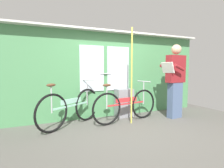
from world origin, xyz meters
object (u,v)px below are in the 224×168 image
(bicycle_leaning_behind, at_px, (126,105))
(trash_bin_by_wall, at_px, (124,103))
(bicycle_near_door, at_px, (71,107))
(passenger_reading_newspaper, at_px, (175,79))
(handrail_pole, at_px, (132,76))

(bicycle_leaning_behind, distance_m, trash_bin_by_wall, 0.43)
(bicycle_near_door, relative_size, bicycle_leaning_behind, 0.86)
(passenger_reading_newspaper, height_order, trash_bin_by_wall, passenger_reading_newspaper)
(bicycle_near_door, bearing_deg, trash_bin_by_wall, -23.53)
(bicycle_leaning_behind, distance_m, passenger_reading_newspaper, 1.40)
(bicycle_leaning_behind, relative_size, handrail_pole, 0.83)
(trash_bin_by_wall, xyz_separation_m, handrail_pole, (-0.11, -0.56, 0.70))
(handrail_pole, bearing_deg, trash_bin_by_wall, 79.19)
(bicycle_near_door, distance_m, trash_bin_by_wall, 1.39)
(handrail_pole, bearing_deg, bicycle_near_door, 164.53)
(trash_bin_by_wall, bearing_deg, bicycle_near_door, -171.32)
(bicycle_leaning_behind, relative_size, trash_bin_by_wall, 2.46)
(passenger_reading_newspaper, relative_size, trash_bin_by_wall, 2.54)
(passenger_reading_newspaper, relative_size, handrail_pole, 0.85)
(bicycle_near_door, relative_size, handrail_pole, 0.71)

